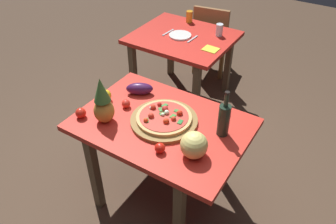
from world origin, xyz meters
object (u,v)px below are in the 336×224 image
(dining_chair, at_px, (212,36))
(drinking_glass_juice, at_px, (189,17))
(dinner_plate, at_px, (180,35))
(eggplant, at_px, (140,89))
(melon, at_px, (194,145))
(fork_utensil, at_px, (168,32))
(pizza_board, at_px, (164,120))
(tomato_at_corner, at_px, (225,110))
(pineapple_left, at_px, (103,103))
(tomato_by_bottle, at_px, (126,104))
(bell_pepper, at_px, (105,96))
(background_table, at_px, (183,46))
(tomato_beside_pepper, at_px, (81,113))
(display_table, at_px, (162,133))
(knife_utensil, at_px, (193,39))
(wine_bottle, at_px, (224,119))
(tomato_near_board, at_px, (160,148))
(pizza, at_px, (164,117))
(drinking_glass_water, at_px, (219,30))
(napkin_folded, at_px, (211,49))

(dining_chair, height_order, drinking_glass_juice, drinking_glass_juice)
(dinner_plate, bearing_deg, eggplant, -76.33)
(melon, relative_size, fork_utensil, 0.92)
(pizza_board, relative_size, tomato_at_corner, 7.25)
(pineapple_left, height_order, tomato_by_bottle, pineapple_left)
(bell_pepper, bearing_deg, background_table, 93.20)
(background_table, distance_m, fork_utensil, 0.20)
(pizza_board, height_order, tomato_at_corner, tomato_at_corner)
(tomato_beside_pepper, xyz_separation_m, drinking_glass_juice, (-0.17, 1.80, 0.02))
(display_table, relative_size, drinking_glass_juice, 9.55)
(dining_chair, height_order, pineapple_left, pineapple_left)
(dining_chair, relative_size, tomato_by_bottle, 13.96)
(tomato_at_corner, bearing_deg, knife_utensil, 129.80)
(dining_chair, height_order, melon, melon)
(pineapple_left, bearing_deg, wine_bottle, 22.58)
(display_table, distance_m, wine_bottle, 0.46)
(tomato_beside_pepper, height_order, tomato_near_board, tomato_beside_pepper)
(pizza, bearing_deg, wine_bottle, 14.27)
(background_table, xyz_separation_m, drinking_glass_juice, (-0.11, 0.32, 0.17))
(background_table, bearing_deg, display_table, -65.89)
(drinking_glass_water, height_order, napkin_folded, drinking_glass_water)
(tomato_at_corner, xyz_separation_m, tomato_near_board, (-0.18, -0.55, 0.00))
(pizza, xyz_separation_m, napkin_folded, (-0.20, 1.10, -0.04))
(pizza, height_order, pineapple_left, pineapple_left)
(tomato_beside_pepper, bearing_deg, melon, 6.14)
(fork_utensil, relative_size, knife_utensil, 1.00)
(pizza, xyz_separation_m, tomato_by_bottle, (-0.31, -0.01, -0.01))
(pizza, distance_m, knife_utensil, 1.27)
(dining_chair, bearing_deg, pizza, 97.01)
(pizza_board, relative_size, drinking_glass_water, 3.84)
(background_table, distance_m, drinking_glass_juice, 0.38)
(display_table, relative_size, tomato_at_corner, 18.28)
(dining_chair, height_order, tomato_near_board, dining_chair)
(background_table, distance_m, dining_chair, 0.66)
(tomato_at_corner, distance_m, tomato_beside_pepper, 0.99)
(bell_pepper, height_order, eggplant, same)
(wine_bottle, height_order, bell_pepper, wine_bottle)
(dining_chair, bearing_deg, wine_bottle, 108.50)
(fork_utensil, bearing_deg, dining_chair, 78.80)
(pineapple_left, relative_size, tomato_near_board, 5.15)
(drinking_glass_water, bearing_deg, knife_utensil, -129.42)
(tomato_by_bottle, bearing_deg, dining_chair, 96.64)
(pineapple_left, bearing_deg, napkin_folded, 83.76)
(tomato_near_board, xyz_separation_m, knife_utensil, (-0.57, 1.45, -0.03))
(pizza, height_order, tomato_at_corner, pizza)
(napkin_folded, bearing_deg, bell_pepper, -104.58)
(pizza_board, bearing_deg, tomato_beside_pepper, -152.88)
(tomato_at_corner, relative_size, tomato_by_bottle, 1.03)
(background_table, distance_m, tomato_beside_pepper, 1.49)
(wine_bottle, height_order, tomato_by_bottle, wine_bottle)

